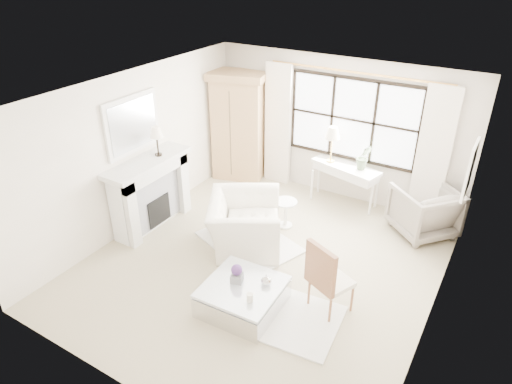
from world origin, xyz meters
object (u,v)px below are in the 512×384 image
(armoire, at_px, (239,126))
(club_armchair, at_px, (245,223))
(console_table, at_px, (344,184))
(coffee_table, at_px, (243,297))

(armoire, bearing_deg, club_armchair, -69.88)
(armoire, bearing_deg, console_table, -13.95)
(club_armchair, relative_size, coffee_table, 1.24)
(coffee_table, bearing_deg, club_armchair, 119.05)
(armoire, xyz_separation_m, club_armchair, (1.48, -2.13, -0.72))
(console_table, bearing_deg, coffee_table, -77.31)
(armoire, relative_size, club_armchair, 1.74)
(coffee_table, bearing_deg, armoire, 121.32)
(armoire, distance_m, coffee_table, 4.19)
(armoire, height_order, coffee_table, armoire)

